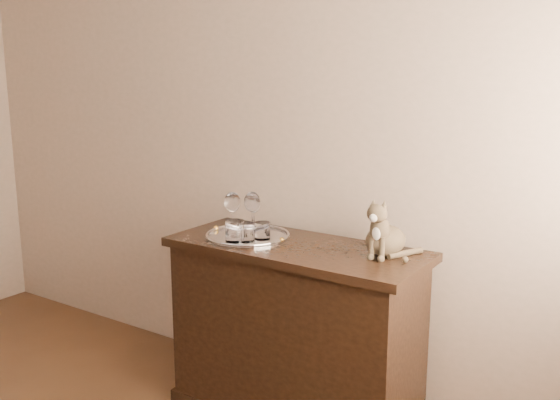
% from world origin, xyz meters
% --- Properties ---
extents(wall_back, '(4.00, 0.10, 2.70)m').
position_xyz_m(wall_back, '(0.00, 2.25, 1.35)').
color(wall_back, tan).
rests_on(wall_back, ground).
extents(sideboard, '(1.20, 0.50, 0.85)m').
position_xyz_m(sideboard, '(0.60, 1.94, 0.42)').
color(sideboard, black).
rests_on(sideboard, ground).
extents(tray, '(0.40, 0.40, 0.01)m').
position_xyz_m(tray, '(0.34, 1.92, 0.85)').
color(tray, silver).
rests_on(tray, sideboard).
extents(wine_glass_b, '(0.07, 0.07, 0.17)m').
position_xyz_m(wine_glass_b, '(0.31, 2.01, 0.94)').
color(wine_glass_b, white).
rests_on(wine_glass_b, tray).
extents(wine_glass_c, '(0.08, 0.08, 0.20)m').
position_xyz_m(wine_glass_c, '(0.26, 1.91, 0.96)').
color(wine_glass_c, white).
rests_on(wine_glass_c, tray).
extents(wine_glass_d, '(0.08, 0.08, 0.21)m').
position_xyz_m(wine_glass_d, '(0.34, 1.96, 0.96)').
color(wine_glass_d, white).
rests_on(wine_glass_d, tray).
extents(tumbler_a, '(0.08, 0.08, 0.09)m').
position_xyz_m(tumbler_a, '(0.39, 1.84, 0.90)').
color(tumbler_a, silver).
rests_on(tumbler_a, tray).
extents(tumbler_b, '(0.09, 0.09, 0.10)m').
position_xyz_m(tumbler_b, '(0.35, 1.81, 0.91)').
color(tumbler_b, white).
rests_on(tumbler_b, tray).
extents(tumbler_c, '(0.07, 0.07, 0.08)m').
position_xyz_m(tumbler_c, '(0.43, 1.91, 0.90)').
color(tumbler_c, white).
rests_on(tumbler_c, tray).
extents(cat, '(0.26, 0.24, 0.26)m').
position_xyz_m(cat, '(1.00, 2.03, 0.98)').
color(cat, '#4C3F2D').
rests_on(cat, sideboard).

